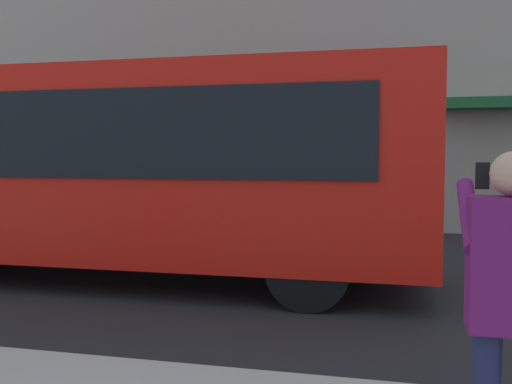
{
  "coord_description": "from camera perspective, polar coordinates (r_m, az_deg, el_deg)",
  "views": [
    {
      "loc": [
        -0.5,
        7.82,
        1.83
      ],
      "look_at": [
        1.34,
        0.21,
        1.34
      ],
      "focal_mm": 40.56,
      "sensor_mm": 36.0,
      "label": 1
    }
  ],
  "objects": [
    {
      "name": "ground_plane",
      "position": [
        8.04,
        9.81,
        -9.59
      ],
      "size": [
        60.0,
        60.0,
        0.0
      ],
      "primitive_type": "plane",
      "color": "#232326"
    },
    {
      "name": "red_bus",
      "position": [
        8.73,
        -13.73,
        2.54
      ],
      "size": [
        9.05,
        2.54,
        3.08
      ],
      "color": "red",
      "rests_on": "ground_plane"
    },
    {
      "name": "pedestrian_photographer",
      "position": [
        3.12,
        23.84,
        -9.42
      ],
      "size": [
        0.53,
        0.52,
        1.7
      ],
      "color": "#1E2347",
      "rests_on": "sidewalk_curb"
    }
  ]
}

